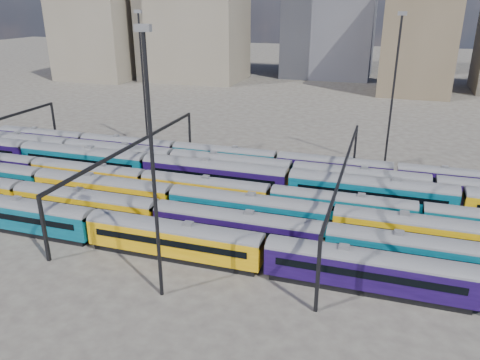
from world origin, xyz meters
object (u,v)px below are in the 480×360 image
(rake_1, at_px, (157,212))
(mast_2, at_px, (152,162))
(rake_0, at_px, (174,236))
(rake_2, at_px, (332,218))

(rake_1, height_order, mast_2, mast_2)
(rake_0, xyz_separation_m, mast_2, (1.86, -7.00, 11.25))
(rake_2, height_order, mast_2, mast_2)
(rake_1, xyz_separation_m, mast_2, (6.51, -12.00, 11.30))
(rake_0, relative_size, rake_1, 0.85)
(rake_0, distance_m, mast_2, 13.38)
(rake_1, distance_m, rake_2, 21.50)
(rake_1, xyz_separation_m, rake_2, (20.91, 5.00, 0.06))
(rake_0, height_order, mast_2, mast_2)
(rake_2, distance_m, mast_2, 24.95)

